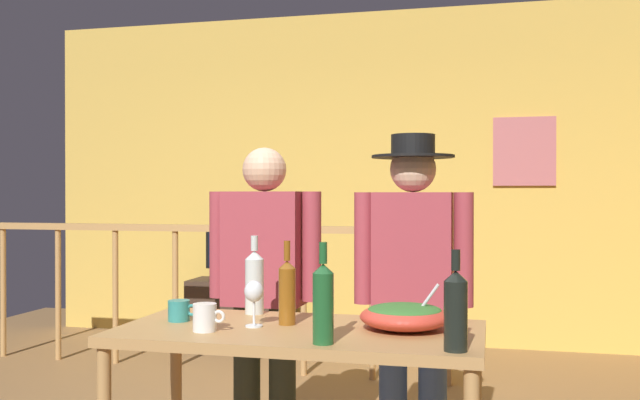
{
  "coord_description": "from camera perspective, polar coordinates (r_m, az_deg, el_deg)",
  "views": [
    {
      "loc": [
        1.05,
        -3.15,
        1.3
      ],
      "look_at": [
        0.35,
        -0.27,
        1.28
      ],
      "focal_mm": 39.44,
      "sensor_mm": 36.0,
      "label": 1
    }
  ],
  "objects": [
    {
      "name": "stair_railing",
      "position": [
        5.14,
        -4.08,
        -6.29
      ],
      "size": [
        3.58,
        0.1,
        1.12
      ],
      "color": "#B2844C",
      "rests_on": "ground_plane"
    },
    {
      "name": "salad_bowl",
      "position": [
        2.67,
        6.89,
        -9.27
      ],
      "size": [
        0.33,
        0.33,
        0.18
      ],
      "color": "#CC3D2D",
      "rests_on": "serving_table"
    },
    {
      "name": "wine_bottle_clear",
      "position": [
        2.99,
        -5.34,
        -6.55
      ],
      "size": [
        0.08,
        0.08,
        0.33
      ],
      "color": "silver",
      "rests_on": "serving_table"
    },
    {
      "name": "wine_bottle_dark",
      "position": [
        2.33,
        10.95,
        -8.67
      ],
      "size": [
        0.08,
        0.08,
        0.33
      ],
      "color": "black",
      "rests_on": "serving_table"
    },
    {
      "name": "person_standing_right",
      "position": [
        3.25,
        7.54,
        -6.21
      ],
      "size": [
        0.54,
        0.38,
        1.57
      ],
      "rotation": [
        0.0,
        0.0,
        3.15
      ],
      "color": "#3D5684",
      "rests_on": "ground_plane"
    },
    {
      "name": "wine_glass",
      "position": [
        2.71,
        -5.38,
        -7.56
      ],
      "size": [
        0.07,
        0.07,
        0.18
      ],
      "color": "silver",
      "rests_on": "serving_table"
    },
    {
      "name": "wine_bottle_amber",
      "position": [
        2.74,
        -2.69,
        -7.37
      ],
      "size": [
        0.07,
        0.07,
        0.33
      ],
      "color": "brown",
      "rests_on": "serving_table"
    },
    {
      "name": "mug_teal",
      "position": [
        2.88,
        -11.33,
        -8.79
      ],
      "size": [
        0.12,
        0.09,
        0.08
      ],
      "color": "teal",
      "rests_on": "serving_table"
    },
    {
      "name": "flat_screen_tv",
      "position": [
        6.15,
        -6.51,
        -4.12
      ],
      "size": [
        0.61,
        0.12,
        0.44
      ],
      "color": "black",
      "rests_on": "tv_console"
    },
    {
      "name": "person_standing_left",
      "position": [
        3.41,
        -4.53,
        -6.45
      ],
      "size": [
        0.56,
        0.22,
        1.52
      ],
      "rotation": [
        0.0,
        0.0,
        3.13
      ],
      "color": "#2D3323",
      "rests_on": "ground_plane"
    },
    {
      "name": "serving_table",
      "position": [
        2.71,
        -1.7,
        -12.17
      ],
      "size": [
        1.37,
        0.67,
        0.8
      ],
      "color": "#B2844C",
      "rests_on": "ground_plane"
    },
    {
      "name": "framed_picture",
      "position": [
        6.09,
        16.24,
        3.81
      ],
      "size": [
        0.5,
        0.03,
        0.57
      ],
      "primitive_type": "cube",
      "color": "#B56366"
    },
    {
      "name": "back_wall",
      "position": [
        6.23,
        3.97,
        1.86
      ],
      "size": [
        6.0,
        0.1,
        2.9
      ],
      "primitive_type": "cube",
      "color": "gold",
      "rests_on": "ground_plane"
    },
    {
      "name": "tv_console",
      "position": [
        6.24,
        -6.4,
        -8.97
      ],
      "size": [
        0.9,
        0.4,
        0.55
      ],
      "primitive_type": "cube",
      "color": "#38281E",
      "rests_on": "ground_plane"
    },
    {
      "name": "wine_bottle_green",
      "position": [
        2.39,
        0.26,
        -8.26
      ],
      "size": [
        0.07,
        0.07,
        0.34
      ],
      "color": "#1E5628",
      "rests_on": "serving_table"
    },
    {
      "name": "mug_white",
      "position": [
        2.65,
        -9.3,
        -9.38
      ],
      "size": [
        0.12,
        0.09,
        0.1
      ],
      "color": "white",
      "rests_on": "serving_table"
    }
  ]
}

